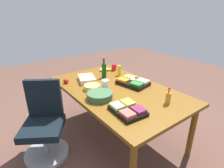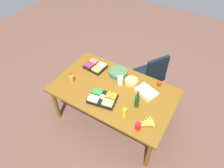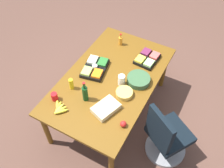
% 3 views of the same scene
% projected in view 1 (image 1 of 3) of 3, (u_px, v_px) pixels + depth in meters
% --- Properties ---
extents(ground_plane, '(10.00, 10.00, 0.00)m').
position_uv_depth(ground_plane, '(116.00, 134.00, 2.76)').
color(ground_plane, brown).
extents(conference_table, '(1.97, 1.18, 0.77)m').
position_uv_depth(conference_table, '(117.00, 93.00, 2.49)').
color(conference_table, brown).
rests_on(conference_table, ground).
extents(office_chair, '(0.66, 0.66, 0.98)m').
position_uv_depth(office_chair, '(45.00, 128.00, 2.28)').
color(office_chair, gray).
rests_on(office_chair, ground).
extents(fruit_platter, '(0.38, 0.31, 0.07)m').
position_uv_depth(fruit_platter, '(128.00, 110.00, 1.87)').
color(fruit_platter, black).
rests_on(fruit_platter, conference_table).
extents(mayo_jar, '(0.10, 0.10, 0.15)m').
position_uv_depth(mayo_jar, '(105.00, 86.00, 2.35)').
color(mayo_jar, white).
rests_on(mayo_jar, conference_table).
extents(apple_red, '(0.08, 0.08, 0.08)m').
position_uv_depth(apple_red, '(66.00, 81.00, 2.61)').
color(apple_red, red).
rests_on(apple_red, conference_table).
extents(sheet_cake, '(0.37, 0.31, 0.07)m').
position_uv_depth(sheet_cake, '(87.00, 79.00, 2.69)').
color(sheet_cake, beige).
rests_on(sheet_cake, conference_table).
extents(red_solo_cup, '(0.09, 0.09, 0.11)m').
position_uv_depth(red_solo_cup, '(114.00, 67.00, 3.16)').
color(red_solo_cup, red).
rests_on(red_solo_cup, conference_table).
extents(wine_bottle, '(0.07, 0.07, 0.32)m').
position_uv_depth(wine_bottle, '(104.00, 70.00, 2.81)').
color(wine_bottle, '#0F3A15').
rests_on(wine_bottle, conference_table).
extents(veggie_tray, '(0.47, 0.37, 0.09)m').
position_uv_depth(veggie_tray, '(133.00, 82.00, 2.57)').
color(veggie_tray, black).
rests_on(veggie_tray, conference_table).
extents(mustard_bottle, '(0.06, 0.06, 0.16)m').
position_uv_depth(mustard_bottle, '(119.00, 70.00, 2.92)').
color(mustard_bottle, yellow).
rests_on(mustard_bottle, conference_table).
extents(dressing_bottle, '(0.07, 0.07, 0.20)m').
position_uv_depth(dressing_bottle, '(168.00, 97.00, 2.03)').
color(dressing_bottle, orange).
rests_on(dressing_bottle, conference_table).
extents(salad_bowl, '(0.31, 0.31, 0.08)m').
position_uv_depth(salad_bowl, '(100.00, 96.00, 2.16)').
color(salad_bowl, '#375B37').
rests_on(salad_bowl, conference_table).
extents(chip_bowl, '(0.27, 0.27, 0.06)m').
position_uv_depth(chip_bowl, '(92.00, 87.00, 2.41)').
color(chip_bowl, '#D6B451').
rests_on(chip_bowl, conference_table).
extents(banana_bunch, '(0.20, 0.23, 0.04)m').
position_uv_depth(banana_bunch, '(104.00, 69.00, 3.17)').
color(banana_bunch, yellow).
rests_on(banana_bunch, conference_table).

